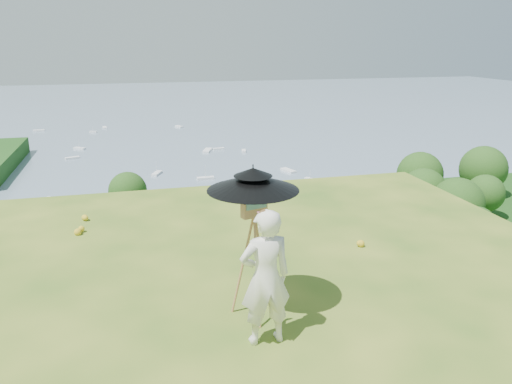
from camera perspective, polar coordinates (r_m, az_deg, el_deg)
name	(u,v)px	position (r m, az deg, el deg)	size (l,w,h in m)	color
ground	(178,359)	(6.16, -8.94, -18.30)	(14.00, 14.00, 0.00)	#335F1B
shoreline_tier	(144,279)	(89.27, -12.71, -9.67)	(170.00, 28.00, 8.00)	gray
bay_water	(131,121)	(247.89, -14.13, 7.86)	(700.00, 700.00, 0.00)	#7489A6
slope_trees	(145,266)	(44.12, -12.59, -8.22)	(110.00, 50.00, 6.00)	#1A4414
harbor_town	(141,244)	(86.59, -12.99, -5.82)	(110.00, 22.00, 5.00)	silver
moored_boats	(94,159)	(170.58, -18.01, 3.64)	(140.00, 140.00, 0.70)	white
wildflowers	(175,342)	(6.34, -9.20, -16.57)	(10.00, 10.50, 0.12)	gold
painter	(265,278)	(5.96, 1.08, -9.75)	(0.62, 0.41, 1.71)	white
field_easel	(254,255)	(6.49, -0.22, -7.24)	(0.66, 0.66, 1.75)	#A77946
sun_umbrella	(253,189)	(6.21, -0.34, 0.31)	(1.16, 1.16, 0.64)	black
painter_cap	(266,213)	(5.64, 1.13, -2.42)	(0.18, 0.22, 0.10)	#CC707A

